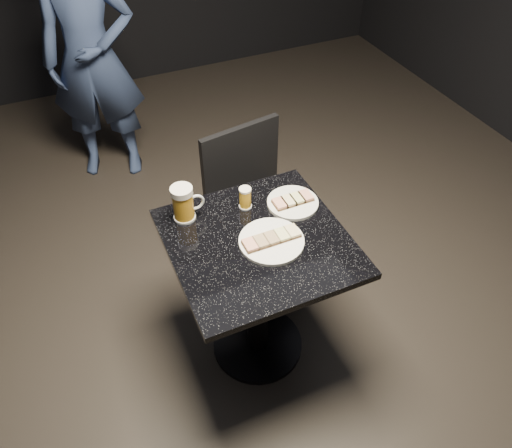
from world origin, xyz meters
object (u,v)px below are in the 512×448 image
(plate_large, at_px, (271,241))
(patron, at_px, (91,59))
(plate_small, at_px, (293,203))
(beer_tumbler, at_px, (245,198))
(table, at_px, (258,279))
(beer_mug, at_px, (184,203))
(chair, at_px, (254,203))

(plate_large, relative_size, patron, 0.16)
(plate_small, bearing_deg, patron, 108.32)
(plate_large, relative_size, beer_tumbler, 2.66)
(plate_large, distance_m, table, 0.26)
(plate_large, relative_size, beer_mug, 1.65)
(patron, distance_m, table, 1.82)
(plate_small, bearing_deg, beer_tumbler, 160.62)
(plate_large, bearing_deg, beer_tumbler, 92.44)
(table, height_order, chair, chair)
(plate_small, bearing_deg, chair, 95.85)
(table, height_order, beer_mug, beer_mug)
(plate_large, bearing_deg, beer_mug, 133.75)
(table, bearing_deg, beer_tumbler, 80.98)
(patron, relative_size, table, 2.15)
(plate_large, xyz_separation_m, plate_small, (0.18, 0.17, 0.00))
(plate_small, bearing_deg, plate_large, -136.63)
(patron, distance_m, chair, 1.43)
(beer_tumbler, xyz_separation_m, chair, (0.16, 0.26, -0.30))
(patron, height_order, chair, patron)
(plate_small, xyz_separation_m, beer_mug, (-0.45, 0.11, 0.07))
(patron, xyz_separation_m, beer_mug, (0.09, -1.53, 0.02))
(beer_mug, bearing_deg, chair, 28.71)
(patron, relative_size, beer_tumbler, 16.43)
(chair, bearing_deg, table, -112.11)
(plate_small, xyz_separation_m, chair, (-0.03, 0.33, -0.25))
(table, bearing_deg, patron, 100.12)
(beer_mug, bearing_deg, plate_small, -13.26)
(table, distance_m, beer_mug, 0.46)
(table, distance_m, chair, 0.51)
(beer_mug, distance_m, beer_tumbler, 0.26)
(plate_small, xyz_separation_m, beer_tumbler, (-0.19, 0.07, 0.04))
(plate_small, height_order, chair, chair)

